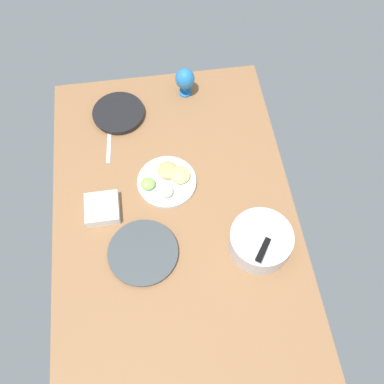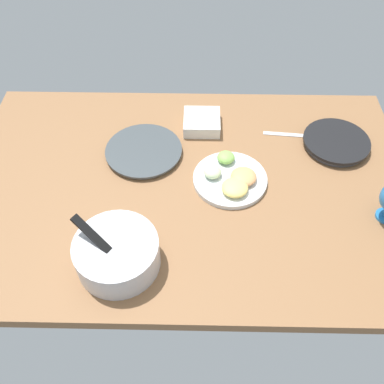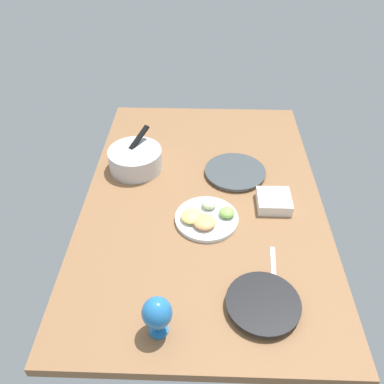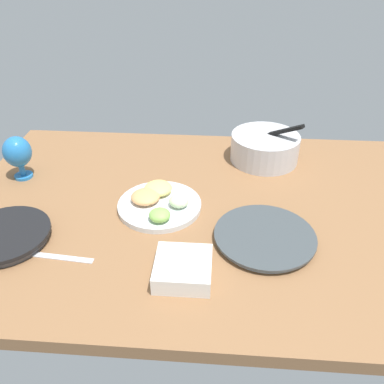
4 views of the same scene
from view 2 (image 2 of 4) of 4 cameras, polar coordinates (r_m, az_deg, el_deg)
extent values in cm
cube|color=#8C603D|center=(153.90, -0.62, 0.61)|extent=(160.00, 104.00, 4.00)
cylinder|color=#4C4C51|center=(174.08, 18.50, 6.07)|extent=(23.14, 23.14, 1.95)
cylinder|color=black|center=(173.07, 18.62, 6.44)|extent=(25.15, 25.15, 1.17)
cylinder|color=silver|center=(163.38, -6.39, 5.27)|extent=(26.47, 26.47, 1.35)
cylinder|color=#3E4549|center=(162.63, -6.43, 5.54)|extent=(28.77, 28.77, 0.81)
cylinder|color=silver|center=(130.91, -9.88, -8.07)|extent=(25.35, 25.35, 10.19)
cylinder|color=white|center=(128.36, -10.06, -7.34)|extent=(22.81, 22.81, 1.83)
cube|color=black|center=(126.38, -12.27, -6.40)|extent=(16.55, 12.49, 10.58)
cylinder|color=silver|center=(153.17, 5.06, 1.68)|extent=(26.30, 26.30, 1.80)
ellipsoid|color=beige|center=(151.44, 2.74, 2.66)|extent=(6.13, 6.13, 3.62)
ellipsoid|color=#F9E072|center=(147.38, 5.70, 0.58)|extent=(9.12, 9.12, 3.27)
ellipsoid|color=#F2A566|center=(151.10, 6.84, 2.03)|extent=(9.13, 9.13, 3.25)
ellipsoid|color=#8CC659|center=(156.92, 4.52, 4.59)|extent=(6.39, 6.39, 3.36)
cube|color=white|center=(172.30, 1.31, 9.23)|extent=(14.26, 14.26, 4.90)
cube|color=#F9E072|center=(171.28, 1.32, 9.63)|extent=(11.69, 11.69, 1.57)
cube|color=silver|center=(174.18, 12.41, 7.49)|extent=(18.09, 3.39, 0.60)
camera|label=1|loc=(1.44, -70.63, 52.41)|focal=40.17mm
camera|label=3|loc=(1.64, 65.03, 27.35)|focal=37.31mm
camera|label=4|loc=(2.07, -0.84, 38.52)|focal=37.19mm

